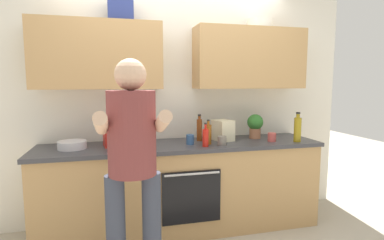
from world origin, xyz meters
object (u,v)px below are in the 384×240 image
bottle_hotsauce (206,137)px  cup_tea (190,139)px  bottle_syrup (208,134)px  bottle_oil (298,129)px  potted_herb (255,125)px  cup_stoneware (222,141)px  grocery_bag_crisps (118,138)px  bottle_water (114,138)px  bottle_vinegar (199,129)px  grocery_bag_rice (223,130)px  bottle_soda (139,134)px  mixing_bowl (72,145)px  cup_ceramic (272,137)px  person_standing (132,157)px

bottle_hotsauce → cup_tea: bearing=130.6°
bottle_syrup → cup_tea: 0.19m
bottle_oil → potted_herb: bearing=139.2°
cup_stoneware → cup_tea: cup_tea is taller
bottle_syrup → grocery_bag_crisps: bearing=171.2°
bottle_water → bottle_vinegar: 0.92m
bottle_oil → cup_stoneware: (-0.82, 0.02, -0.09)m
bottle_water → grocery_bag_rice: (1.12, 0.25, -0.01)m
bottle_syrup → cup_tea: (-0.18, 0.03, -0.05)m
bottle_soda → grocery_bag_rice: bottle_soda is taller
mixing_bowl → grocery_bag_rice: 1.50m
bottle_soda → potted_herb: (1.28, 0.17, 0.02)m
cup_ceramic → potted_herb: bearing=113.4°
bottle_hotsauce → bottle_syrup: 0.12m
cup_stoneware → bottle_vinegar: bearing=118.7°
grocery_bag_crisps → bottle_vinegar: bearing=3.7°
person_standing → bottle_vinegar: size_ratio=5.96×
grocery_bag_rice → bottle_vinegar: bearing=169.8°
bottle_soda → bottle_hotsauce: size_ratio=1.34×
bottle_hotsauce → grocery_bag_rice: bearing=43.2°
bottle_soda → grocery_bag_rice: size_ratio=1.41×
bottle_vinegar → potted_herb: 0.64m
bottle_vinegar → cup_ceramic: bearing=-16.8°
bottle_oil → grocery_bag_crisps: (-1.82, 0.25, -0.06)m
bottle_oil → bottle_water: bottle_oil is taller
person_standing → potted_herb: (1.38, 0.91, 0.06)m
bottle_hotsauce → cup_ceramic: (0.75, 0.08, -0.05)m
bottle_soda → grocery_bag_rice: 0.90m
person_standing → cup_stoneware: person_standing is taller
bottle_syrup → cup_stoneware: bottle_syrup is taller
bottle_soda → cup_stoneware: bottle_soda is taller
cup_stoneware → cup_ceramic: size_ratio=0.99×
bottle_hotsauce → cup_ceramic: size_ratio=2.54×
person_standing → bottle_syrup: size_ratio=6.78×
bottle_water → potted_herb: (1.51, 0.29, 0.03)m
cup_stoneware → cup_ceramic: bearing=6.0°
bottle_soda → potted_herb: size_ratio=1.15×
bottle_vinegar → bottle_hotsauce: bottle_vinegar is taller
bottle_water → cup_tea: bearing=10.4°
bottle_hotsauce → mixing_bowl: (-1.23, 0.21, -0.05)m
mixing_bowl → bottle_water: bearing=-28.3°
bottle_syrup → grocery_bag_rice: size_ratio=1.13×
person_standing → potted_herb: size_ratio=6.27×
bottle_water → grocery_bag_crisps: bottle_water is taller
potted_herb → grocery_bag_crisps: 1.48m
potted_herb → grocery_bag_crisps: size_ratio=1.04×
cup_stoneware → bottle_oil: bearing=-1.5°
mixing_bowl → person_standing: bearing=-58.5°
mixing_bowl → grocery_bag_crisps: bearing=5.1°
bottle_soda → cup_ceramic: 1.37m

